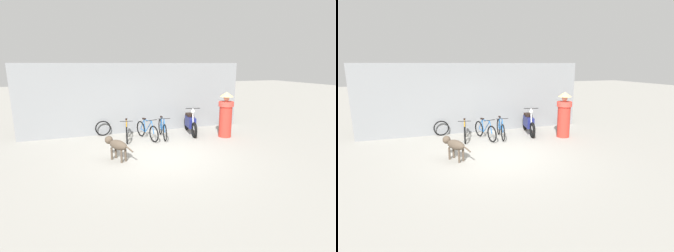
# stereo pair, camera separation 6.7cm
# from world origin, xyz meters

# --- Properties ---
(ground_plane) EXTENTS (60.00, 60.00, 0.00)m
(ground_plane) POSITION_xyz_m (0.00, 0.00, 0.00)
(ground_plane) COLOR gray
(shop_wall_back) EXTENTS (9.18, 0.20, 2.82)m
(shop_wall_back) POSITION_xyz_m (0.00, 3.21, 1.41)
(shop_wall_back) COLOR slate
(shop_wall_back) RESTS_ON ground
(bicycle_0) EXTENTS (0.46, 1.55, 0.79)m
(bicycle_0) POSITION_xyz_m (-0.69, 2.11, 0.32)
(bicycle_0) COLOR black
(bicycle_0) RESTS_ON ground
(bicycle_1) EXTENTS (0.56, 1.53, 0.80)m
(bicycle_1) POSITION_xyz_m (0.05, 1.95, 0.33)
(bicycle_1) COLOR black
(bicycle_1) RESTS_ON ground
(bicycle_2) EXTENTS (0.46, 1.59, 0.83)m
(bicycle_2) POSITION_xyz_m (0.67, 1.96, 0.34)
(bicycle_2) COLOR black
(bicycle_2) RESTS_ON ground
(motorcycle) EXTENTS (0.58, 1.88, 1.12)m
(motorcycle) POSITION_xyz_m (1.93, 2.16, 0.44)
(motorcycle) COLOR black
(motorcycle) RESTS_ON ground
(stray_dog) EXTENTS (0.75, 1.05, 0.68)m
(stray_dog) POSITION_xyz_m (-1.36, 0.10, 0.47)
(stray_dog) COLOR #4C3F33
(stray_dog) RESTS_ON ground
(person_in_robes) EXTENTS (0.81, 0.81, 1.76)m
(person_in_robes) POSITION_xyz_m (3.03, 1.29, 0.90)
(person_in_robes) COLOR #B72D23
(person_in_robes) RESTS_ON ground
(spare_tire_left) EXTENTS (0.61, 0.08, 0.61)m
(spare_tire_left) POSITION_xyz_m (-1.48, 2.97, 0.30)
(spare_tire_left) COLOR black
(spare_tire_left) RESTS_ON ground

